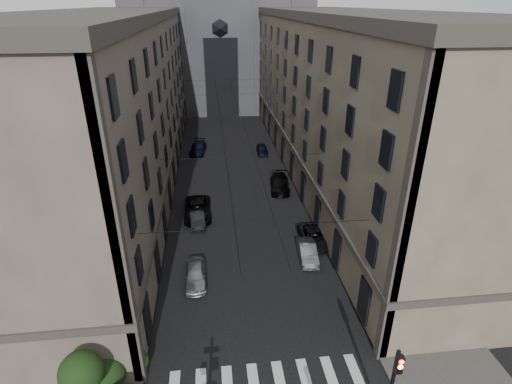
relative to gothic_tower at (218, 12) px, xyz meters
name	(u,v)px	position (x,y,z in m)	size (l,w,h in m)	color
sidewalk_left	(148,177)	(-10.50, -38.96, -17.72)	(7.00, 80.00, 0.15)	#383533
sidewalk_right	(314,170)	(10.50, -38.96, -17.72)	(7.00, 80.00, 0.15)	#383533
building_left	(111,103)	(-13.44, -38.96, -8.45)	(13.60, 60.60, 18.85)	#4D453B
building_right	(343,97)	(13.44, -38.96, -8.45)	(13.60, 60.60, 18.85)	brown
gothic_tower	(218,12)	(0.00, 0.00, 0.00)	(35.00, 23.00, 58.00)	#2D2D33
traffic_light_right	(393,382)	(5.60, -73.04, -14.51)	(0.34, 0.50, 5.20)	black
shrub_cluster	(103,378)	(-8.72, -69.95, -16.00)	(3.90, 4.40, 3.90)	black
tram_wires	(231,118)	(0.00, -39.33, -10.55)	(14.00, 60.00, 0.43)	black
car_left_near	(195,275)	(-4.20, -60.16, -17.09)	(1.67, 4.16, 1.42)	gray
car_left_midnear	(197,218)	(-4.20, -51.11, -17.16)	(1.35, 3.87, 1.28)	black
car_left_midfar	(197,209)	(-4.20, -49.59, -17.01)	(2.63, 5.70, 1.58)	black
car_left_far	(198,148)	(-4.41, -30.55, -17.06)	(2.06, 5.06, 1.47)	black
car_right_near	(308,252)	(5.12, -58.07, -17.14)	(1.39, 3.99, 1.31)	gray
car_right_midnear	(313,237)	(6.20, -55.76, -17.16)	(2.10, 4.56, 1.27)	black
car_right_midfar	(280,184)	(5.14, -44.23, -17.05)	(2.10, 5.16, 1.50)	black
car_right_far	(262,149)	(4.69, -31.97, -17.16)	(1.52, 3.77, 1.28)	black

